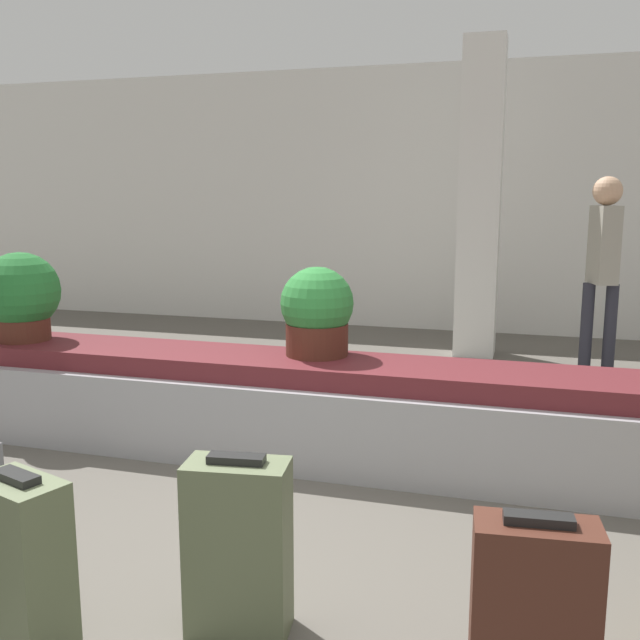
% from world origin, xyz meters
% --- Properties ---
extents(ground_plane, '(18.00, 18.00, 0.00)m').
position_xyz_m(ground_plane, '(0.00, 0.00, 0.00)').
color(ground_plane, '#59544C').
extents(back_wall, '(18.00, 0.06, 3.20)m').
position_xyz_m(back_wall, '(0.00, 6.12, 1.60)').
color(back_wall, silver).
rests_on(back_wall, ground_plane).
extents(carousel, '(8.51, 0.75, 0.65)m').
position_xyz_m(carousel, '(0.00, 1.48, 0.31)').
color(carousel, '#9E9EA3').
rests_on(carousel, ground_plane).
extents(pillar, '(0.41, 0.41, 3.20)m').
position_xyz_m(pillar, '(0.71, 4.83, 1.60)').
color(pillar, silver).
rests_on(pillar, ground_plane).
extents(suitcase_0, '(0.41, 0.31, 0.69)m').
position_xyz_m(suitcase_0, '(-0.49, -0.69, 0.33)').
color(suitcase_0, '#5B6647').
rests_on(suitcase_0, ground_plane).
extents(suitcase_3, '(0.41, 0.26, 0.71)m').
position_xyz_m(suitcase_3, '(0.22, -0.37, 0.35)').
color(suitcase_3, '#5B6647').
rests_on(suitcase_3, ground_plane).
extents(suitcase_4, '(0.39, 0.22, 0.73)m').
position_xyz_m(suitcase_4, '(1.30, -0.61, 0.35)').
color(suitcase_4, '#472319').
rests_on(suitcase_4, ground_plane).
extents(potted_plant_0, '(0.47, 0.47, 0.57)m').
position_xyz_m(potted_plant_0, '(-0.05, 1.59, 0.93)').
color(potted_plant_0, '#4C2319').
rests_on(potted_plant_0, carousel).
extents(potted_plant_1, '(0.54, 0.54, 0.62)m').
position_xyz_m(potted_plant_1, '(-2.19, 1.45, 0.97)').
color(potted_plant_1, '#4C2319').
rests_on(potted_plant_1, carousel).
extents(traveler_0, '(0.31, 0.36, 1.83)m').
position_xyz_m(traveler_0, '(1.86, 4.13, 1.11)').
color(traveler_0, '#282833').
rests_on(traveler_0, ground_plane).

